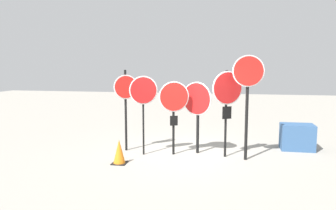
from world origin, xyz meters
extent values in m
plane|color=gray|center=(0.00, 0.00, 0.00)|extent=(40.00, 40.00, 0.00)
cylinder|color=black|center=(-1.76, 0.15, 1.18)|extent=(0.07, 0.07, 2.36)
cylinder|color=white|center=(-1.73, 0.10, 1.87)|extent=(0.62, 0.37, 0.70)
cylinder|color=red|center=(-1.73, 0.08, 1.87)|extent=(0.57, 0.34, 0.64)
cylinder|color=black|center=(-1.14, -0.20, 1.02)|extent=(0.05, 0.05, 2.03)
cylinder|color=white|center=(-1.12, -0.25, 1.81)|extent=(0.72, 0.34, 0.78)
cylinder|color=red|center=(-1.11, -0.26, 1.81)|extent=(0.67, 0.32, 0.72)
cylinder|color=black|center=(-0.32, -0.03, 0.97)|extent=(0.07, 0.07, 1.94)
cylinder|color=white|center=(-0.30, -0.08, 1.63)|extent=(0.79, 0.32, 0.84)
cylinder|color=red|center=(-0.30, -0.10, 1.63)|extent=(0.73, 0.30, 0.78)
cube|color=black|center=(-0.30, -0.08, 0.97)|extent=(0.21, 0.10, 0.27)
cylinder|color=black|center=(0.33, 0.25, 1.00)|extent=(0.08, 0.08, 2.00)
cylinder|color=white|center=(0.30, 0.19, 1.56)|extent=(0.84, 0.45, 0.93)
cylinder|color=red|center=(0.29, 0.18, 1.56)|extent=(0.78, 0.42, 0.87)
cylinder|color=black|center=(1.11, 0.00, 1.18)|extent=(0.06, 0.06, 2.36)
cylinder|color=white|center=(1.13, -0.05, 1.89)|extent=(0.77, 0.49, 0.89)
cylinder|color=red|center=(1.14, -0.06, 1.89)|extent=(0.72, 0.46, 0.83)
cube|color=black|center=(1.13, -0.05, 1.22)|extent=(0.24, 0.16, 0.34)
cylinder|color=black|center=(1.64, -0.19, 1.27)|extent=(0.08, 0.08, 2.55)
cylinder|color=white|center=(1.65, -0.25, 2.34)|extent=(0.81, 0.13, 0.81)
cylinder|color=red|center=(1.65, -0.27, 2.34)|extent=(0.75, 0.12, 0.75)
cube|color=black|center=(-1.53, -1.15, 0.01)|extent=(0.37, 0.37, 0.02)
cone|color=orange|center=(-1.53, -1.15, 0.32)|extent=(0.30, 0.30, 0.61)
cube|color=#335684|center=(3.18, 1.16, 0.38)|extent=(0.94, 0.65, 0.76)
camera|label=1|loc=(1.21, -8.87, 2.49)|focal=35.00mm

